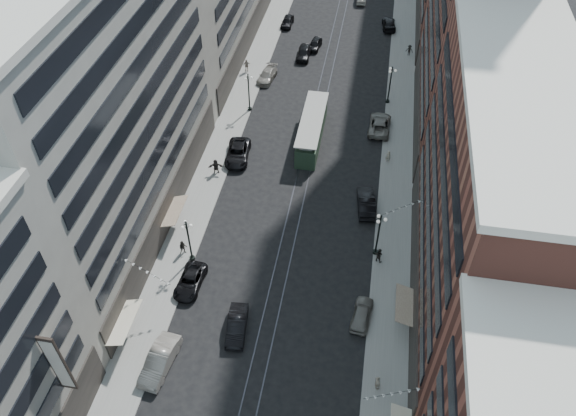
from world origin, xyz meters
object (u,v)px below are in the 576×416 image
Objects in this scene: lamppost_sw_mid at (249,91)px; car_9 at (287,21)px; car_5 at (237,326)px; pedestrian_5 at (216,166)px; car_4 at (362,314)px; pedestrian_2 at (183,247)px; car_7 at (238,153)px; pedestrian_8 at (388,156)px; pedestrian_7 at (379,255)px; pedestrian_9 at (409,50)px; streetcar at (312,130)px; car_2 at (190,281)px; car_11 at (380,124)px; car_1 at (160,361)px; car_13 at (315,44)px; car_12 at (389,24)px; car_extra_0 at (304,53)px; car_8 at (267,75)px; lamppost_se_far at (378,233)px; lamppost_sw_far at (189,240)px; pedestrian_4 at (378,383)px; car_10 at (366,203)px; lamppost_se_mid at (390,84)px; pedestrian_6 at (247,65)px.

car_9 is (0.80, 25.34, -2.36)m from lamppost_sw_mid.
car_5 is 22.32m from pedestrian_5.
pedestrian_2 reaches higher than car_4.
car_7 is 3.52× the size of pedestrian_8.
pedestrian_7 is at bearing -42.54° from pedestrian_5.
pedestrian_2 is at bearing -102.14° from car_7.
pedestrian_9 is (2.09, 26.44, 0.03)m from pedestrian_8.
streetcar reaches higher than car_9.
car_11 is at bearing 62.53° from car_2.
lamppost_sw_mid is 39.17m from car_1.
pedestrian_5 is at bearing -96.17° from car_13.
car_2 is 59.93m from car_12.
streetcar reaches higher than car_7.
car_2 is 2.94× the size of pedestrian_8.
car_extra_0 reaches higher than car_12.
pedestrian_7 is (17.93, 15.12, 0.12)m from car_1.
car_7 is (-8.40, -5.14, -0.75)m from streetcar.
car_12 reaches higher than car_13.
pedestrian_2 reaches higher than car_1.
pedestrian_7 is at bearing -92.19° from car_4.
car_7 is at bearing -44.66° from car_4.
lamppost_se_far is at bearing -53.09° from car_8.
lamppost_sw_far reaches higher than pedestrian_2.
car_9 is at bearing -66.78° from car_4.
lamppost_sw_far is 1.00× the size of lamppost_sw_mid.
car_4 is 42.74m from car_8.
pedestrian_4 is 66.10m from car_9.
pedestrian_7 is (12.31, -42.44, 0.30)m from car_13.
car_2 is at bearing 3.28° from car_4.
lamppost_se_far is 1.30× the size of car_4.
car_extra_0 is at bearing -77.25° from car_10.
car_7 is 29.21m from car_13.
car_8 is (-8.40, 13.17, -0.84)m from streetcar.
pedestrian_2 is at bearing -99.19° from car_extra_0.
lamppost_se_mid is 1.03× the size of car_1.
pedestrian_5 is 0.97× the size of pedestrian_6.
car_8 is 3.00× the size of pedestrian_8.
car_8 is 36.75m from pedestrian_7.
lamppost_se_mid is 1.07× the size of car_12.
car_extra_0 is (6.19, 41.67, -0.18)m from pedestrian_2.
car_13 is at bearing 90.97° from car_1.
lamppost_sw_far is 1.17× the size of car_5.
car_13 is at bearing 58.34° from pedestrian_2.
pedestrian_2 is 0.39× the size of car_9.
lamppost_se_far is 2.84× the size of pedestrian_6.
pedestrian_7 is at bearing 89.77° from pedestrian_8.
lamppost_sw_far is 23.83m from streetcar.
car_10 is at bearing -66.72° from car_9.
lamppost_se_mid reaches higher than pedestrian_2.
car_9 is (-18.60, 63.43, -0.26)m from pedestrian_4.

